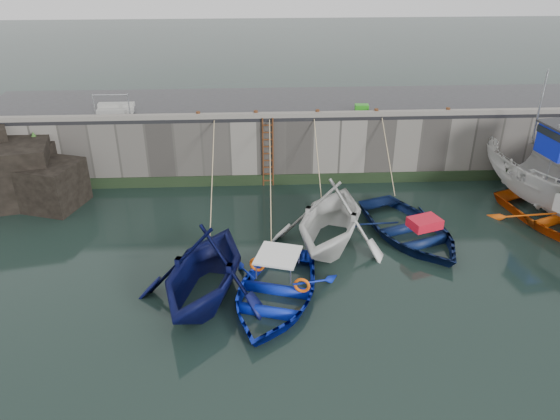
{
  "coord_description": "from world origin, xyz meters",
  "views": [
    {
      "loc": [
        -2.6,
        -12.75,
        10.64
      ],
      "look_at": [
        -1.7,
        5.17,
        1.2
      ],
      "focal_mm": 35.0,
      "sensor_mm": 36.0,
      "label": 1
    }
  ],
  "objects_px": {
    "bollard_b": "(256,114)",
    "bollard_e": "(448,111)",
    "boat_near_white": "(206,296)",
    "bollard_a": "(198,115)",
    "bollard_d": "(376,112)",
    "fish_crate": "(362,108)",
    "boat_near_blacktrim": "(329,243)",
    "ladder": "(268,153)",
    "bollard_c": "(317,113)",
    "boat_near_navy": "(409,236)",
    "boat_far_white": "(544,179)",
    "boat_near_blue": "(274,299)"
  },
  "relations": [
    {
      "from": "fish_crate",
      "to": "bollard_d",
      "type": "xyz_separation_m",
      "value": [
        0.54,
        -0.57,
        -0.02
      ]
    },
    {
      "from": "boat_near_white",
      "to": "boat_near_blue",
      "type": "distance_m",
      "value": 2.22
    },
    {
      "from": "bollard_e",
      "to": "boat_far_white",
      "type": "bearing_deg",
      "value": -38.08
    },
    {
      "from": "boat_near_white",
      "to": "bollard_c",
      "type": "bearing_deg",
      "value": 77.93
    },
    {
      "from": "fish_crate",
      "to": "bollard_c",
      "type": "xyz_separation_m",
      "value": [
        -2.06,
        -0.57,
        -0.02
      ]
    },
    {
      "from": "boat_near_blue",
      "to": "boat_near_navy",
      "type": "distance_m",
      "value": 6.5
    },
    {
      "from": "boat_near_navy",
      "to": "bollard_a",
      "type": "bearing_deg",
      "value": 128.27
    },
    {
      "from": "fish_crate",
      "to": "bollard_d",
      "type": "height_order",
      "value": "fish_crate"
    },
    {
      "from": "boat_far_white",
      "to": "bollard_e",
      "type": "height_order",
      "value": "boat_far_white"
    },
    {
      "from": "boat_near_blue",
      "to": "fish_crate",
      "type": "distance_m",
      "value": 10.95
    },
    {
      "from": "bollard_a",
      "to": "bollard_b",
      "type": "height_order",
      "value": "same"
    },
    {
      "from": "bollard_b",
      "to": "boat_near_blue",
      "type": "bearing_deg",
      "value": -87.27
    },
    {
      "from": "boat_near_white",
      "to": "bollard_b",
      "type": "bearing_deg",
      "value": 93.67
    },
    {
      "from": "boat_near_blacktrim",
      "to": "bollard_a",
      "type": "distance_m",
      "value": 8.24
    },
    {
      "from": "boat_near_blue",
      "to": "boat_far_white",
      "type": "relative_size",
      "value": 0.68
    },
    {
      "from": "boat_near_blue",
      "to": "bollard_d",
      "type": "xyz_separation_m",
      "value": [
        4.87,
        8.92,
        3.3
      ]
    },
    {
      "from": "boat_near_navy",
      "to": "boat_far_white",
      "type": "bearing_deg",
      "value": 1.98
    },
    {
      "from": "bollard_c",
      "to": "bollard_e",
      "type": "distance_m",
      "value": 5.8
    },
    {
      "from": "fish_crate",
      "to": "boat_near_navy",
      "type": "bearing_deg",
      "value": -76.17
    },
    {
      "from": "bollard_b",
      "to": "bollard_d",
      "type": "distance_m",
      "value": 5.3
    },
    {
      "from": "ladder",
      "to": "boat_near_white",
      "type": "xyz_separation_m",
      "value": [
        -2.27,
        -8.33,
        -1.59
      ]
    },
    {
      "from": "bollard_b",
      "to": "bollard_c",
      "type": "bearing_deg",
      "value": 0.0
    },
    {
      "from": "bollard_b",
      "to": "bollard_c",
      "type": "height_order",
      "value": "same"
    },
    {
      "from": "boat_near_blacktrim",
      "to": "bollard_e",
      "type": "relative_size",
      "value": 18.72
    },
    {
      "from": "boat_far_white",
      "to": "bollard_c",
      "type": "height_order",
      "value": "boat_far_white"
    },
    {
      "from": "bollard_b",
      "to": "bollard_e",
      "type": "height_order",
      "value": "same"
    },
    {
      "from": "boat_near_white",
      "to": "boat_near_navy",
      "type": "xyz_separation_m",
      "value": [
        7.54,
        3.46,
        0.0
      ]
    },
    {
      "from": "boat_near_white",
      "to": "bollard_b",
      "type": "xyz_separation_m",
      "value": [
        1.77,
        8.66,
        3.3
      ]
    },
    {
      "from": "fish_crate",
      "to": "bollard_d",
      "type": "bearing_deg",
      "value": -42.6
    },
    {
      "from": "boat_near_blacktrim",
      "to": "ladder",
      "type": "bearing_deg",
      "value": 133.12
    },
    {
      "from": "bollard_c",
      "to": "boat_near_navy",
      "type": "bearing_deg",
      "value": -59.51
    },
    {
      "from": "bollard_c",
      "to": "boat_far_white",
      "type": "bearing_deg",
      "value": -16.44
    },
    {
      "from": "bollard_a",
      "to": "bollard_b",
      "type": "relative_size",
      "value": 1.0
    },
    {
      "from": "bollard_a",
      "to": "bollard_d",
      "type": "relative_size",
      "value": 1.0
    },
    {
      "from": "boat_near_white",
      "to": "ladder",
      "type": "bearing_deg",
      "value": 89.97
    },
    {
      "from": "boat_near_white",
      "to": "boat_near_blacktrim",
      "type": "height_order",
      "value": "boat_near_blacktrim"
    },
    {
      "from": "ladder",
      "to": "bollard_d",
      "type": "height_order",
      "value": "bollard_d"
    },
    {
      "from": "boat_near_navy",
      "to": "bollard_a",
      "type": "height_order",
      "value": "bollard_a"
    },
    {
      "from": "ladder",
      "to": "bollard_a",
      "type": "height_order",
      "value": "bollard_a"
    },
    {
      "from": "boat_far_white",
      "to": "fish_crate",
      "type": "bearing_deg",
      "value": 145.75
    },
    {
      "from": "boat_near_blue",
      "to": "bollard_e",
      "type": "bearing_deg",
      "value": 64.79
    },
    {
      "from": "boat_near_blacktrim",
      "to": "fish_crate",
      "type": "distance_m",
      "value": 7.28
    },
    {
      "from": "boat_near_white",
      "to": "boat_near_blue",
      "type": "xyz_separation_m",
      "value": [
        2.2,
        -0.26,
        0.0
      ]
    },
    {
      "from": "bollard_b",
      "to": "bollard_e",
      "type": "relative_size",
      "value": 1.0
    },
    {
      "from": "ladder",
      "to": "bollard_a",
      "type": "relative_size",
      "value": 11.43
    },
    {
      "from": "ladder",
      "to": "boat_far_white",
      "type": "relative_size",
      "value": 0.42
    },
    {
      "from": "boat_near_white",
      "to": "bollard_a",
      "type": "distance_m",
      "value": 9.3
    },
    {
      "from": "boat_near_blue",
      "to": "bollard_e",
      "type": "height_order",
      "value": "bollard_e"
    },
    {
      "from": "fish_crate",
      "to": "bollard_a",
      "type": "distance_m",
      "value": 7.28
    },
    {
      "from": "bollard_a",
      "to": "bollard_b",
      "type": "distance_m",
      "value": 2.5
    }
  ]
}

